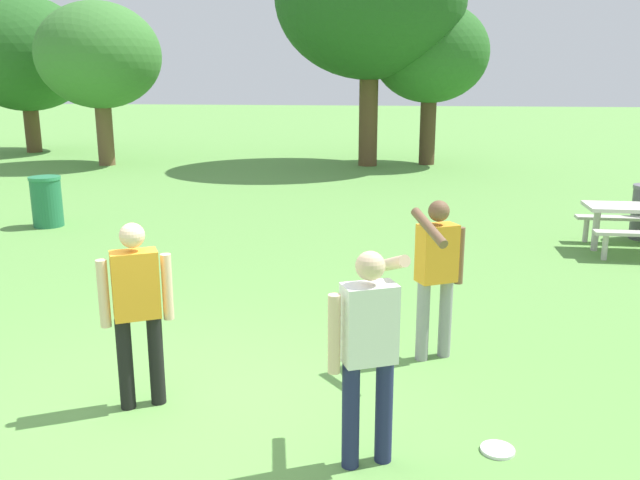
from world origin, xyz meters
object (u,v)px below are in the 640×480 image
at_px(person_bystander, 368,342).
at_px(tree_broad_center, 99,56).
at_px(person_catcher, 437,268).
at_px(frisbee, 498,450).
at_px(person_thrower, 137,304).
at_px(tree_tall_left, 25,54).
at_px(tree_slender_mid, 431,54).
at_px(picnic_table_near, 640,218).
at_px(trash_can_beside_table, 47,201).

relative_size(person_bystander, tree_broad_center, 0.32).
xyz_separation_m(person_catcher, frisbee, (0.43, -1.70, -0.95)).
distance_m(person_thrower, tree_tall_left, 22.00).
xyz_separation_m(person_thrower, tree_broad_center, (-7.41, 15.24, 2.46)).
relative_size(person_bystander, frisbee, 6.24).
bearing_deg(tree_slender_mid, picnic_table_near, -73.60).
bearing_deg(trash_can_beside_table, person_catcher, -36.25).
distance_m(trash_can_beside_table, tree_tall_left, 14.19).
distance_m(person_thrower, person_catcher, 2.89).
xyz_separation_m(person_thrower, person_catcher, (2.56, 1.35, 0.02)).
xyz_separation_m(person_thrower, trash_can_beside_table, (-4.57, 6.57, -0.46)).
distance_m(person_bystander, tree_broad_center, 18.60).
bearing_deg(person_bystander, tree_broad_center, 120.65).
bearing_deg(frisbee, person_bystander, -164.54).
xyz_separation_m(frisbee, tree_broad_center, (-10.40, 15.59, 3.39)).
relative_size(person_catcher, person_bystander, 1.00).
relative_size(frisbee, tree_tall_left, 0.05).
xyz_separation_m(person_catcher, picnic_table_near, (3.45, 4.70, -0.40)).
height_order(person_catcher, picnic_table_near, person_catcher).
height_order(person_bystander, tree_tall_left, tree_tall_left).
xyz_separation_m(person_catcher, tree_broad_center, (-9.97, 13.89, 2.44)).
relative_size(tree_tall_left, tree_slender_mid, 1.12).
bearing_deg(picnic_table_near, tree_tall_left, 145.21).
bearing_deg(tree_broad_center, tree_tall_left, 144.06).
distance_m(frisbee, picnic_table_near, 7.10).
relative_size(person_bystander, tree_slender_mid, 0.32).
distance_m(picnic_table_near, tree_slender_mid, 11.56).
xyz_separation_m(person_catcher, trash_can_beside_table, (-7.13, 5.23, -0.48)).
xyz_separation_m(picnic_table_near, tree_slender_mid, (-3.16, 10.73, 2.91)).
relative_size(person_thrower, trash_can_beside_table, 1.71).
bearing_deg(tree_tall_left, frisbee, -51.79).
height_order(person_thrower, tree_tall_left, tree_tall_left).
height_order(frisbee, tree_broad_center, tree_broad_center).
bearing_deg(tree_slender_mid, person_bystander, -92.82).
height_order(person_bystander, tree_slender_mid, tree_slender_mid).
xyz_separation_m(person_bystander, tree_tall_left, (-13.76, 19.03, 2.61)).
bearing_deg(trash_can_beside_table, person_bystander, -47.65).
relative_size(person_thrower, frisbee, 6.24).
xyz_separation_m(frisbee, tree_slender_mid, (-0.14, 17.13, 3.46)).
xyz_separation_m(picnic_table_near, trash_can_beside_table, (-10.58, 0.52, -0.08)).
distance_m(person_bystander, trash_can_beside_table, 9.75).
height_order(trash_can_beside_table, tree_slender_mid, tree_slender_mid).
xyz_separation_m(person_thrower, frisbee, (2.99, -0.35, -0.93)).
bearing_deg(person_catcher, tree_tall_left, 130.03).
bearing_deg(tree_broad_center, person_catcher, -54.34).
distance_m(person_thrower, person_bystander, 2.09).
bearing_deg(person_bystander, person_thrower, 162.51).
distance_m(person_catcher, tree_slender_mid, 15.64).
relative_size(frisbee, trash_can_beside_table, 0.27).
height_order(person_catcher, frisbee, person_catcher).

